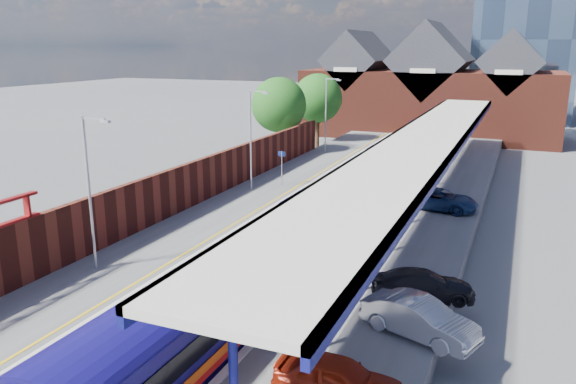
# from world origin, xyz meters

# --- Properties ---
(ground) EXTENTS (240.00, 240.00, 0.00)m
(ground) POSITION_xyz_m (0.00, 30.00, 0.00)
(ground) COLOR #5B5B5E
(ground) RESTS_ON ground
(ballast_bed) EXTENTS (6.00, 76.00, 0.06)m
(ballast_bed) POSITION_xyz_m (0.00, 20.00, 0.03)
(ballast_bed) COLOR #473D33
(ballast_bed) RESTS_ON ground
(rails) EXTENTS (4.51, 76.00, 0.14)m
(rails) POSITION_xyz_m (0.00, 20.00, 0.12)
(rails) COLOR slate
(rails) RESTS_ON ground
(left_platform) EXTENTS (5.00, 76.00, 1.00)m
(left_platform) POSITION_xyz_m (-5.50, 20.00, 0.50)
(left_platform) COLOR #565659
(left_platform) RESTS_ON ground
(right_platform) EXTENTS (6.00, 76.00, 1.00)m
(right_platform) POSITION_xyz_m (6.00, 20.00, 0.50)
(right_platform) COLOR #565659
(right_platform) RESTS_ON ground
(coping_left) EXTENTS (0.30, 76.00, 0.05)m
(coping_left) POSITION_xyz_m (-3.15, 20.00, 1.02)
(coping_left) COLOR silver
(coping_left) RESTS_ON left_platform
(coping_right) EXTENTS (0.30, 76.00, 0.05)m
(coping_right) POSITION_xyz_m (3.15, 20.00, 1.02)
(coping_right) COLOR silver
(coping_right) RESTS_ON right_platform
(yellow_line) EXTENTS (0.14, 76.00, 0.01)m
(yellow_line) POSITION_xyz_m (-3.75, 20.00, 1.01)
(yellow_line) COLOR yellow
(yellow_line) RESTS_ON left_platform
(train) EXTENTS (3.00, 65.93, 3.45)m
(train) POSITION_xyz_m (1.49, 27.91, 2.12)
(train) COLOR #120C57
(train) RESTS_ON ground
(canopy) EXTENTS (4.50, 52.00, 4.48)m
(canopy) POSITION_xyz_m (5.48, 21.95, 5.25)
(canopy) COLOR navy
(canopy) RESTS_ON right_platform
(lamp_post_b) EXTENTS (1.48, 0.18, 7.00)m
(lamp_post_b) POSITION_xyz_m (-6.36, 6.00, 4.99)
(lamp_post_b) COLOR #A5A8AA
(lamp_post_b) RESTS_ON left_platform
(lamp_post_c) EXTENTS (1.48, 0.18, 7.00)m
(lamp_post_c) POSITION_xyz_m (-6.36, 22.00, 4.99)
(lamp_post_c) COLOR #A5A8AA
(lamp_post_c) RESTS_ON left_platform
(lamp_post_d) EXTENTS (1.48, 0.18, 7.00)m
(lamp_post_d) POSITION_xyz_m (-6.36, 38.00, 4.99)
(lamp_post_d) COLOR #A5A8AA
(lamp_post_d) RESTS_ON left_platform
(platform_sign) EXTENTS (0.55, 0.08, 2.50)m
(platform_sign) POSITION_xyz_m (-5.00, 24.00, 2.69)
(platform_sign) COLOR #A5A8AA
(platform_sign) RESTS_ON left_platform
(brick_wall) EXTENTS (0.35, 50.00, 3.86)m
(brick_wall) POSITION_xyz_m (-8.10, 13.54, 2.45)
(brick_wall) COLOR #5A2217
(brick_wall) RESTS_ON left_platform
(station_building) EXTENTS (30.00, 12.12, 13.78)m
(station_building) POSITION_xyz_m (0.00, 58.00, 5.45)
(station_building) COLOR #5A2217
(station_building) RESTS_ON ground
(tree_near) EXTENTS (5.20, 5.20, 8.10)m
(tree_near) POSITION_xyz_m (-10.35, 35.91, 5.35)
(tree_near) COLOR #382314
(tree_near) RESTS_ON ground
(tree_far) EXTENTS (5.20, 5.20, 8.10)m
(tree_far) POSITION_xyz_m (-9.35, 43.91, 5.35)
(tree_far) COLOR #382314
(tree_far) RESTS_ON ground
(parked_car_red) EXTENTS (3.75, 1.52, 1.28)m
(parked_car_red) POSITION_xyz_m (6.79, 0.90, 1.64)
(parked_car_red) COLOR maroon
(parked_car_red) RESTS_ON right_platform
(parked_car_silver) EXTENTS (4.40, 2.77, 1.37)m
(parked_car_silver) POSITION_xyz_m (8.30, 5.45, 1.68)
(parked_car_silver) COLOR #BABBBF
(parked_car_silver) RESTS_ON right_platform
(parked_car_dark) EXTENTS (4.41, 2.85, 1.19)m
(parked_car_dark) POSITION_xyz_m (7.90, 8.57, 1.59)
(parked_car_dark) COLOR black
(parked_car_dark) RESTS_ON right_platform
(parked_car_blue) EXTENTS (4.93, 2.73, 1.31)m
(parked_car_blue) POSITION_xyz_m (6.58, 21.89, 1.65)
(parked_car_blue) COLOR navy
(parked_car_blue) RESTS_ON right_platform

